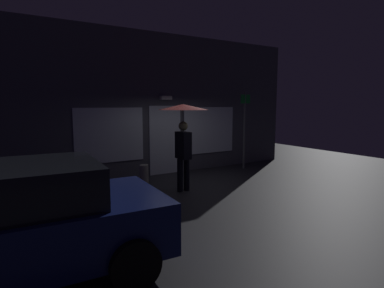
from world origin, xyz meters
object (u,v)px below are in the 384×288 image
parked_car (6,225)px  person_with_umbrella (183,124)px  sidewalk_bollard (144,174)px  street_sign_post (244,126)px

parked_car → person_with_umbrella: bearing=34.9°
parked_car → sidewalk_bollard: 5.12m
person_with_umbrella → street_sign_post: 3.53m
parked_car → street_sign_post: (7.20, 3.92, 0.74)m
sidewalk_bollard → person_with_umbrella: bearing=-66.0°
street_sign_post → sidewalk_bollard: bearing=-178.2°
street_sign_post → person_with_umbrella: bearing=-156.7°
parked_car → street_sign_post: size_ratio=1.50×
person_with_umbrella → street_sign_post: street_sign_post is taller
person_with_umbrella → parked_car: (-3.96, -2.53, -1.00)m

